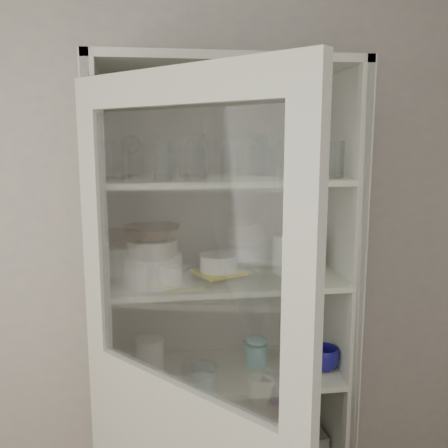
# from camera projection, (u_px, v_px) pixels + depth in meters

# --- Properties ---
(wall_back) EXTENTS (3.60, 0.02, 2.60)m
(wall_back) POSITION_uv_depth(u_px,v_px,m) (172.00, 255.00, 2.20)
(wall_back) COLOR #A3A3A3
(wall_back) RESTS_ON ground
(pantry_cabinet) EXTENTS (1.00, 0.45, 2.10)m
(pantry_cabinet) POSITION_uv_depth(u_px,v_px,m) (222.00, 344.00, 2.14)
(pantry_cabinet) COLOR #B6B5AA
(pantry_cabinet) RESTS_ON floor
(tumbler_0) EXTENTS (0.07, 0.07, 0.14)m
(tumbler_0) POSITION_uv_depth(u_px,v_px,m) (113.00, 162.00, 1.73)
(tumbler_0) COLOR silver
(tumbler_0) RESTS_ON shelf_glass
(tumbler_1) EXTENTS (0.08, 0.08, 0.14)m
(tumbler_1) POSITION_uv_depth(u_px,v_px,m) (163.00, 162.00, 1.76)
(tumbler_1) COLOR silver
(tumbler_1) RESTS_ON shelf_glass
(tumbler_2) EXTENTS (0.09, 0.09, 0.14)m
(tumbler_2) POSITION_uv_depth(u_px,v_px,m) (196.00, 160.00, 1.78)
(tumbler_2) COLOR silver
(tumbler_2) RESTS_ON shelf_glass
(tumbler_3) EXTENTS (0.08, 0.08, 0.14)m
(tumbler_3) POSITION_uv_depth(u_px,v_px,m) (230.00, 160.00, 1.80)
(tumbler_3) COLOR silver
(tumbler_3) RESTS_ON shelf_glass
(tumbler_4) EXTENTS (0.08, 0.08, 0.15)m
(tumbler_4) POSITION_uv_depth(u_px,v_px,m) (273.00, 159.00, 1.86)
(tumbler_4) COLOR silver
(tumbler_4) RESTS_ON shelf_glass
(tumbler_5) EXTENTS (0.09, 0.09, 0.14)m
(tumbler_5) POSITION_uv_depth(u_px,v_px,m) (311.00, 159.00, 1.88)
(tumbler_5) COLOR silver
(tumbler_5) RESTS_ON shelf_glass
(tumbler_6) EXTENTS (0.07, 0.07, 0.14)m
(tumbler_6) POSITION_uv_depth(u_px,v_px,m) (335.00, 159.00, 1.89)
(tumbler_6) COLOR silver
(tumbler_6) RESTS_ON shelf_glass
(tumbler_7) EXTENTS (0.09, 0.09, 0.14)m
(tumbler_7) POSITION_uv_depth(u_px,v_px,m) (122.00, 159.00, 1.87)
(tumbler_7) COLOR silver
(tumbler_7) RESTS_ON shelf_glass
(tumbler_8) EXTENTS (0.09, 0.09, 0.14)m
(tumbler_8) POSITION_uv_depth(u_px,v_px,m) (166.00, 159.00, 1.88)
(tumbler_8) COLOR silver
(tumbler_8) RESTS_ON shelf_glass
(tumbler_9) EXTENTS (0.09, 0.09, 0.14)m
(tumbler_9) POSITION_uv_depth(u_px,v_px,m) (188.00, 158.00, 1.93)
(tumbler_9) COLOR silver
(tumbler_9) RESTS_ON shelf_glass
(tumbler_10) EXTENTS (0.09, 0.09, 0.14)m
(tumbler_10) POSITION_uv_depth(u_px,v_px,m) (261.00, 159.00, 1.93)
(tumbler_10) COLOR silver
(tumbler_10) RESTS_ON shelf_glass
(goblet_0) EXTENTS (0.08, 0.08, 0.18)m
(goblet_0) POSITION_uv_depth(u_px,v_px,m) (132.00, 154.00, 1.98)
(goblet_0) COLOR silver
(goblet_0) RESTS_ON shelf_glass
(goblet_1) EXTENTS (0.08, 0.08, 0.19)m
(goblet_1) POSITION_uv_depth(u_px,v_px,m) (199.00, 152.00, 2.00)
(goblet_1) COLOR silver
(goblet_1) RESTS_ON shelf_glass
(goblet_2) EXTENTS (0.08, 0.08, 0.19)m
(goblet_2) POSITION_uv_depth(u_px,v_px,m) (258.00, 152.00, 2.04)
(goblet_2) COLOR silver
(goblet_2) RESTS_ON shelf_glass
(goblet_3) EXTENTS (0.08, 0.08, 0.18)m
(goblet_3) POSITION_uv_depth(u_px,v_px,m) (312.00, 152.00, 2.09)
(goblet_3) COLOR silver
(goblet_3) RESTS_ON shelf_glass
(plate_stack_front) EXTENTS (0.23, 0.23, 0.11)m
(plate_stack_front) POSITION_uv_depth(u_px,v_px,m) (153.00, 269.00, 1.91)
(plate_stack_front) COLOR white
(plate_stack_front) RESTS_ON shelf_plates
(plate_stack_back) EXTENTS (0.19, 0.19, 0.11)m
(plate_stack_back) POSITION_uv_depth(u_px,v_px,m) (122.00, 258.00, 2.08)
(plate_stack_back) COLOR white
(plate_stack_back) RESTS_ON shelf_plates
(cream_bowl) EXTENTS (0.23, 0.23, 0.06)m
(cream_bowl) POSITION_uv_depth(u_px,v_px,m) (152.00, 247.00, 1.89)
(cream_bowl) COLOR beige
(cream_bowl) RESTS_ON plate_stack_front
(terracotta_bowl) EXTENTS (0.22, 0.22, 0.05)m
(terracotta_bowl) POSITION_uv_depth(u_px,v_px,m) (152.00, 233.00, 1.88)
(terracotta_bowl) COLOR #412B18
(terracotta_bowl) RESTS_ON cream_bowl
(glass_platter) EXTENTS (0.36, 0.36, 0.02)m
(glass_platter) POSITION_uv_depth(u_px,v_px,m) (219.00, 276.00, 1.99)
(glass_platter) COLOR silver
(glass_platter) RESTS_ON shelf_plates
(yellow_trivet) EXTENTS (0.22, 0.22, 0.01)m
(yellow_trivet) POSITION_uv_depth(u_px,v_px,m) (219.00, 272.00, 1.98)
(yellow_trivet) COLOR yellow
(yellow_trivet) RESTS_ON glass_platter
(white_ramekin) EXTENTS (0.19, 0.19, 0.07)m
(white_ramekin) POSITION_uv_depth(u_px,v_px,m) (219.00, 263.00, 1.98)
(white_ramekin) COLOR white
(white_ramekin) RESTS_ON yellow_trivet
(grey_bowl_stack) EXTENTS (0.15, 0.15, 0.16)m
(grey_bowl_stack) POSITION_uv_depth(u_px,v_px,m) (291.00, 254.00, 2.05)
(grey_bowl_stack) COLOR silver
(grey_bowl_stack) RESTS_ON shelf_plates
(mug_blue) EXTENTS (0.15, 0.15, 0.10)m
(mug_blue) POSITION_uv_depth(u_px,v_px,m) (324.00, 358.00, 2.07)
(mug_blue) COLOR navy
(mug_blue) RESTS_ON shelf_mugs
(mug_teal) EXTENTS (0.12, 0.12, 0.09)m
(mug_teal) POSITION_uv_depth(u_px,v_px,m) (253.00, 351.00, 2.15)
(mug_teal) COLOR teal
(mug_teal) RESTS_ON shelf_mugs
(mug_white) EXTENTS (0.14, 0.14, 0.10)m
(mug_white) POSITION_uv_depth(u_px,v_px,m) (308.00, 361.00, 2.04)
(mug_white) COLOR white
(mug_white) RESTS_ON shelf_mugs
(teal_jar) EXTENTS (0.09, 0.09, 0.11)m
(teal_jar) POSITION_uv_depth(u_px,v_px,m) (257.00, 353.00, 2.11)
(teal_jar) COLOR teal
(teal_jar) RESTS_ON shelf_mugs
(measuring_cups) EXTENTS (0.11, 0.11, 0.04)m
(measuring_cups) POSITION_uv_depth(u_px,v_px,m) (195.00, 371.00, 2.01)
(measuring_cups) COLOR silver
(measuring_cups) RESTS_ON shelf_mugs
(white_canister) EXTENTS (0.15, 0.15, 0.14)m
(white_canister) POSITION_uv_depth(u_px,v_px,m) (150.00, 355.00, 2.05)
(white_canister) COLOR white
(white_canister) RESTS_ON shelf_mugs
(tin_box) EXTENTS (0.23, 0.18, 0.07)m
(tin_box) POSITION_uv_depth(u_px,v_px,m) (299.00, 439.00, 2.21)
(tin_box) COLOR #B3B3B3
(tin_box) RESTS_ON shelf_bot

